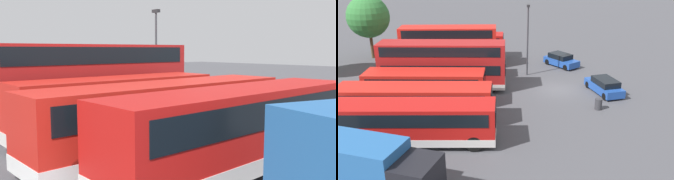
{
  "view_description": "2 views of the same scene",
  "coord_description": "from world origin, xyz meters",
  "views": [
    {
      "loc": [
        -18.46,
        21.27,
        4.29
      ],
      "look_at": [
        2.62,
        3.12,
        1.19
      ],
      "focal_mm": 39.32,
      "sensor_mm": 36.0,
      "label": 1
    },
    {
      "loc": [
        -33.38,
        4.32,
        12.65
      ],
      "look_at": [
        -2.85,
        4.96,
        1.0
      ],
      "focal_mm": 40.0,
      "sensor_mm": 36.0,
      "label": 2
    }
  ],
  "objects": [
    {
      "name": "ground_plane",
      "position": [
        0.0,
        0.0,
        0.0
      ],
      "size": [
        140.0,
        140.0,
        0.0
      ],
      "primitive_type": "plane",
      "color": "#47474C"
    },
    {
      "name": "bus_single_deck_near_end",
      "position": [
        -10.65,
        11.12,
        1.62
      ],
      "size": [
        2.87,
        11.38,
        2.95
      ],
      "color": "#B71411",
      "rests_on": "ground"
    },
    {
      "name": "bus_single_deck_second",
      "position": [
        -7.37,
        11.78,
        1.62
      ],
      "size": [
        2.79,
        11.77,
        2.95
      ],
      "color": "red",
      "rests_on": "ground"
    },
    {
      "name": "bus_single_deck_third",
      "position": [
        -3.8,
        11.77,
        1.62
      ],
      "size": [
        2.69,
        10.13,
        2.95
      ],
      "color": "red",
      "rests_on": "ground"
    },
    {
      "name": "bus_double_decker_fourth",
      "position": [
        -0.05,
        10.92,
        2.45
      ],
      "size": [
        2.73,
        11.74,
        4.55
      ],
      "color": "#A51919",
      "rests_on": "ground"
    },
    {
      "name": "bus_single_deck_fifth",
      "position": [
        3.42,
        11.95,
        1.62
      ],
      "size": [
        2.99,
        11.66,
        2.95
      ],
      "color": "red",
      "rests_on": "ground"
    },
    {
      "name": "bus_double_decker_sixth",
      "position": [
        7.16,
        11.54,
        2.45
      ],
      "size": [
        3.09,
        10.72,
        4.55
      ],
      "color": "red",
      "rests_on": "ground"
    },
    {
      "name": "bus_single_deck_seventh",
      "position": [
        10.88,
        11.37,
        1.62
      ],
      "size": [
        2.71,
        11.65,
        2.95
      ],
      "color": "#B71411",
      "rests_on": "ground"
    },
    {
      "name": "box_truck_blue",
      "position": [
        -16.43,
        11.99,
        1.71
      ],
      "size": [
        4.44,
        7.9,
        3.2
      ],
      "color": "#235999",
      "rests_on": "ground"
    },
    {
      "name": "car_hatchback_silver",
      "position": [
        7.64,
        -1.09,
        0.7
      ],
      "size": [
        4.25,
        3.95,
        1.43
      ],
      "color": "#1E479E",
      "rests_on": "ground"
    },
    {
      "name": "car_small_green",
      "position": [
        -0.79,
        -4.1,
        0.7
      ],
      "size": [
        4.72,
        3.01,
        1.43
      ],
      "color": "#1E479E",
      "rests_on": "ground"
    },
    {
      "name": "lamp_post_tall",
      "position": [
        4.34,
        2.89,
        4.36
      ],
      "size": [
        0.7,
        0.3,
        7.38
      ],
      "color": "#38383D",
      "rests_on": "ground"
    },
    {
      "name": "waste_bin_yellow",
      "position": [
        -4.59,
        -2.78,
        0.47
      ],
      "size": [
        0.6,
        0.6,
        0.95
      ],
      "primitive_type": "cylinder",
      "color": "#333338",
      "rests_on": "ground"
    },
    {
      "name": "tree_rightmost",
      "position": [
        10.52,
        21.51,
        5.02
      ],
      "size": [
        4.96,
        4.96,
        7.51
      ],
      "color": "#4C3823",
      "rests_on": "ground"
    }
  ]
}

